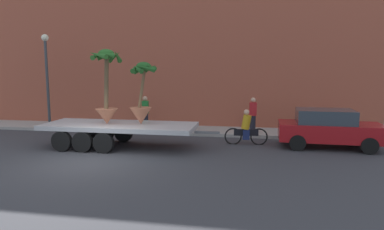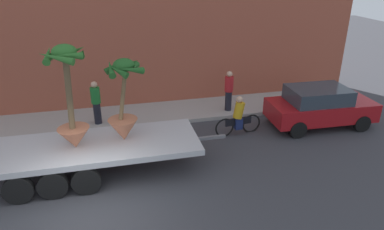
{
  "view_description": "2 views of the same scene",
  "coord_description": "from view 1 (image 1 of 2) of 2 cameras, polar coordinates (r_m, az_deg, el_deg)",
  "views": [
    {
      "loc": [
        5.54,
        -10.8,
        3.21
      ],
      "look_at": [
        3.06,
        3.05,
        1.3
      ],
      "focal_mm": 31.73,
      "sensor_mm": 36.0,
      "label": 1
    },
    {
      "loc": [
        0.9,
        -7.38,
        5.96
      ],
      "look_at": [
        3.36,
        2.86,
        1.31
      ],
      "focal_mm": 32.67,
      "sensor_mm": 36.0,
      "label": 2
    }
  ],
  "objects": [
    {
      "name": "ground_plane",
      "position": [
        12.56,
        -16.57,
        -7.41
      ],
      "size": [
        60.0,
        60.0,
        0.0
      ],
      "primitive_type": "plane",
      "color": "#38383D"
    },
    {
      "name": "pedestrian_near_gate",
      "position": [
        16.53,
        10.2,
        0.07
      ],
      "size": [
        0.36,
        0.36,
        1.71
      ],
      "color": "black",
      "rests_on": "sidewalk"
    },
    {
      "name": "pedestrian_far_left",
      "position": [
        17.29,
        -7.85,
        0.46
      ],
      "size": [
        0.36,
        0.36,
        1.71
      ],
      "color": "black",
      "rests_on": "sidewalk"
    },
    {
      "name": "cyclist",
      "position": [
        14.67,
        9.09,
        -2.35
      ],
      "size": [
        1.84,
        0.38,
        1.54
      ],
      "color": "black",
      "rests_on": "ground"
    },
    {
      "name": "sidewalk",
      "position": [
        18.07,
        -7.89,
        -2.34
      ],
      "size": [
        24.0,
        2.2,
        0.15
      ],
      "primitive_type": "cube",
      "color": "#A39E99",
      "rests_on": "ground"
    },
    {
      "name": "flatbed_trailer",
      "position": [
        14.37,
        -13.04,
        -2.26
      ],
      "size": [
        7.25,
        2.32,
        0.98
      ],
      "color": "#B7BABF",
      "rests_on": "ground"
    },
    {
      "name": "potted_palm_rear",
      "position": [
        13.82,
        -8.43,
        2.84
      ],
      "size": [
        1.17,
        1.24,
        2.52
      ],
      "color": "#B26647",
      "rests_on": "flatbed_trailer"
    },
    {
      "name": "potted_palm_middle",
      "position": [
        14.17,
        -14.16,
        3.97
      ],
      "size": [
        1.24,
        1.32,
        3.03
      ],
      "color": "#B26647",
      "rests_on": "flatbed_trailer"
    },
    {
      "name": "street_lamp",
      "position": [
        19.25,
        -23.24,
        7.17
      ],
      "size": [
        0.36,
        0.36,
        4.83
      ],
      "color": "#383D42",
      "rests_on": "sidewalk"
    },
    {
      "name": "building_facade",
      "position": [
        19.46,
        -6.56,
        11.54
      ],
      "size": [
        24.0,
        1.2,
        9.04
      ],
      "primitive_type": "cube",
      "color": "#9E4C38",
      "rests_on": "ground"
    },
    {
      "name": "parked_car",
      "position": [
        14.93,
        21.91,
        -2.03
      ],
      "size": [
        4.09,
        1.92,
        1.58
      ],
      "color": "maroon",
      "rests_on": "ground"
    }
  ]
}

